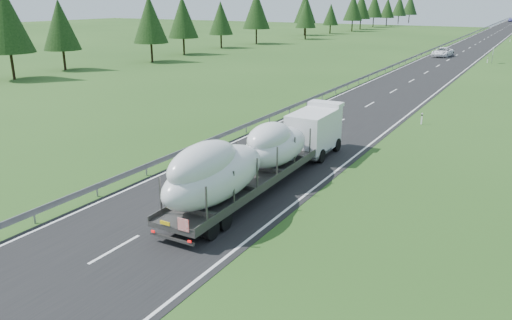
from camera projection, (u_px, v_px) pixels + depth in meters
The scene contains 8 objects.
ground at pixel (115, 249), 21.77m from camera, with size 400.00×400.00×0.00m, color #244717.
road_surface at pixel (464, 51), 104.25m from camera, with size 10.00×400.00×0.02m, color black.
guardrail at pixel (438, 47), 106.53m from camera, with size 0.10×400.00×0.76m.
highway_sign at pixel (493, 52), 83.79m from camera, with size 0.08×0.90×2.60m.
tree_line_left at pixel (289, 11), 130.04m from camera, with size 14.46×252.94×12.40m.
boat_truck at pixel (259, 154), 27.85m from camera, with size 2.91×18.53×4.13m.
distant_van at pixel (443, 52), 93.71m from camera, with size 2.82×6.12×1.70m, color white.
distant_car_blue at pixel (510, 20), 236.08m from camera, with size 1.58×4.53×1.49m, color #1C1D4F.
Camera 1 is at (15.06, -13.84, 10.44)m, focal length 35.00 mm.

